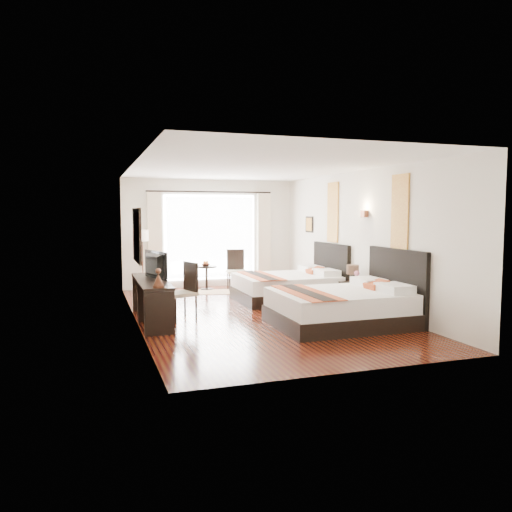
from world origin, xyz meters
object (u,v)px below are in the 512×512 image
object	(u,v)px
vase	(357,282)
floor_lamp	(142,240)
nightstand	(355,296)
table_lamp	(353,271)
console_desk	(151,301)
fruit_bowl	(206,265)
bed_near	(345,306)
bed_far	(290,286)
television	(151,265)
side_table	(207,278)
desk_chair	(182,303)
window_chair	(236,278)

from	to	relation	value
vase	floor_lamp	bearing A→B (deg)	134.49
nightstand	table_lamp	xyz separation A→B (m)	(-0.01, 0.11, 0.49)
console_desk	floor_lamp	distance (m)	3.64
nightstand	fruit_bowl	xyz separation A→B (m)	(-2.25, 3.51, 0.36)
bed_near	fruit_bowl	xyz separation A→B (m)	(-1.39, 4.64, 0.30)
bed_far	fruit_bowl	distance (m)	2.55
table_lamp	television	distance (m)	3.99
table_lamp	side_table	distance (m)	4.10
television	desk_chair	world-z (taller)	television
desk_chair	table_lamp	bearing A→B (deg)	161.14
table_lamp	side_table	world-z (taller)	table_lamp
nightstand	floor_lamp	size ratio (longest dim) A/B	0.38
bed_far	console_desk	world-z (taller)	bed_far
side_table	vase	bearing A→B (deg)	-58.69
desk_chair	fruit_bowl	xyz separation A→B (m)	(1.22, 3.37, 0.31)
television	table_lamp	bearing A→B (deg)	-109.79
table_lamp	window_chair	world-z (taller)	window_chair
nightstand	desk_chair	size ratio (longest dim) A/B	0.55
nightstand	side_table	xyz separation A→B (m)	(-2.24, 3.52, 0.03)
desk_chair	fruit_bowl	size ratio (longest dim) A/B	4.46
bed_far	fruit_bowl	bearing A→B (deg)	124.72
floor_lamp	side_table	xyz separation A→B (m)	(1.56, -0.20, -0.98)
bed_far	window_chair	distance (m)	1.92
nightstand	desk_chair	distance (m)	3.48
fruit_bowl	television	bearing A→B (deg)	-118.50
desk_chair	side_table	world-z (taller)	desk_chair
fruit_bowl	window_chair	xyz separation A→B (m)	(0.72, -0.30, -0.32)
nightstand	bed_near	bearing A→B (deg)	-127.25
nightstand	console_desk	distance (m)	4.01
nightstand	desk_chair	world-z (taller)	desk_chair
bed_near	fruit_bowl	distance (m)	4.86
vase	desk_chair	distance (m)	3.46
desk_chair	floor_lamp	xyz separation A→B (m)	(-0.32, 3.58, 0.96)
window_chair	bed_far	bearing A→B (deg)	30.72
bed_near	television	size ratio (longest dim) A/B	2.64
floor_lamp	window_chair	world-z (taller)	floor_lamp
bed_near	floor_lamp	xyz separation A→B (m)	(-2.93, 4.85, 0.95)
nightstand	console_desk	bearing A→B (deg)	177.04
console_desk	window_chair	distance (m)	3.89
nightstand	vase	size ratio (longest dim) A/B	3.98
floor_lamp	bed_far	bearing A→B (deg)	-37.59
television	floor_lamp	distance (m)	3.42
nightstand	table_lamp	bearing A→B (deg)	93.05
vase	console_desk	bearing A→B (deg)	175.53
console_desk	fruit_bowl	xyz separation A→B (m)	(1.75, 3.30, 0.25)
bed_near	desk_chair	world-z (taller)	bed_near
vase	fruit_bowl	world-z (taller)	fruit_bowl
television	vase	bearing A→B (deg)	-112.90
floor_lamp	window_chair	distance (m)	2.51
floor_lamp	fruit_bowl	bearing A→B (deg)	-7.90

